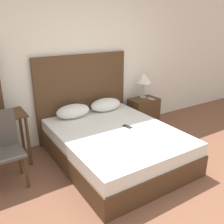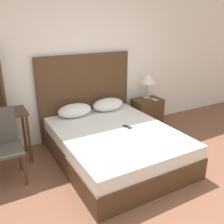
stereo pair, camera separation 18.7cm
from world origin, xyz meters
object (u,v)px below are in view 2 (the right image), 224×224
at_px(bed, 115,145).
at_px(chair, 0,142).
at_px(table_lamp, 148,79).
at_px(phone_on_bed, 127,127).
at_px(nightstand, 147,113).
at_px(phone_on_nightstand, 154,99).

xyz_separation_m(bed, chair, (-1.52, 0.30, 0.31)).
xyz_separation_m(bed, table_lamp, (1.19, 0.85, 0.71)).
height_order(phone_on_bed, chair, chair).
bearing_deg(nightstand, table_lamp, 65.76).
bearing_deg(phone_on_nightstand, chair, -172.09).
xyz_separation_m(nightstand, phone_on_nightstand, (0.09, -0.09, 0.29)).
bearing_deg(phone_on_bed, table_lamp, 40.59).
xyz_separation_m(phone_on_bed, table_lamp, (0.98, 0.84, 0.46)).
bearing_deg(phone_on_bed, phone_on_nightstand, 33.05).
bearing_deg(chair, phone_on_bed, -9.58).
bearing_deg(phone_on_nightstand, phone_on_bed, -146.95).
distance_m(phone_on_bed, nightstand, 1.24).
relative_size(phone_on_bed, nightstand, 0.28).
relative_size(bed, phone_on_bed, 12.46).
bearing_deg(bed, chair, 168.92).
relative_size(bed, nightstand, 3.54).
distance_m(bed, chair, 1.58).
height_order(bed, nightstand, nightstand).
bearing_deg(table_lamp, bed, -144.64).
height_order(nightstand, chair, chair).
xyz_separation_m(bed, phone_on_nightstand, (1.25, 0.68, 0.34)).
bearing_deg(table_lamp, chair, -168.53).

